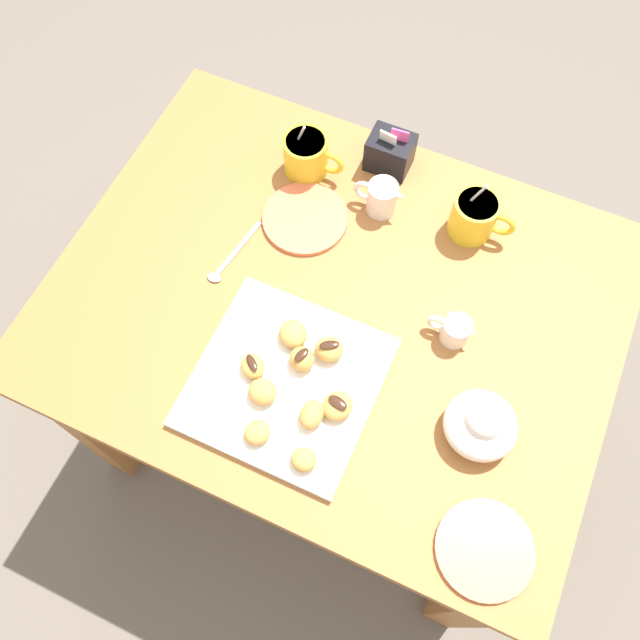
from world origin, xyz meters
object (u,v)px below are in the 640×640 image
at_px(dining_table, 333,330).
at_px(beignet_4, 302,359).
at_px(beignet_8, 257,432).
at_px(chocolate_sauce_pitcher, 455,330).
at_px(pastry_plate_square, 286,382).
at_px(beignet_3, 262,392).
at_px(beignet_2, 253,366).
at_px(beignet_6, 304,460).
at_px(coffee_mug_yellow_left, 307,155).
at_px(beignet_0, 329,349).
at_px(saucer_coral_left, 305,218).
at_px(beignet_7, 337,406).
at_px(cream_pitcher_white, 383,197).
at_px(sugar_caddy, 390,152).
at_px(saucer_coral_right, 485,550).
at_px(beignet_1, 293,334).
at_px(beignet_5, 312,414).
at_px(ice_cream_bowl, 481,424).
at_px(coffee_mug_yellow_right, 475,216).

bearing_deg(dining_table, beignet_4, -90.12).
bearing_deg(beignet_8, chocolate_sauce_pitcher, 52.71).
relative_size(pastry_plate_square, beignet_3, 6.26).
distance_m(beignet_2, beignet_6, 0.19).
distance_m(coffee_mug_yellow_left, beignet_3, 0.50).
xyz_separation_m(beignet_0, beignet_6, (0.04, -0.20, -0.00)).
distance_m(saucer_coral_left, beignet_7, 0.40).
bearing_deg(pastry_plate_square, beignet_3, -120.73).
height_order(cream_pitcher_white, beignet_8, cream_pitcher_white).
xyz_separation_m(beignet_3, beignet_7, (0.13, 0.03, -0.00)).
bearing_deg(chocolate_sauce_pitcher, sugar_caddy, 128.74).
xyz_separation_m(saucer_coral_right, beignet_4, (-0.40, 0.17, 0.03)).
height_order(dining_table, beignet_4, beignet_4).
relative_size(dining_table, beignet_0, 21.05).
bearing_deg(beignet_2, pastry_plate_square, 4.57).
bearing_deg(beignet_7, beignet_1, 144.70).
distance_m(chocolate_sauce_pitcher, beignet_6, 0.36).
bearing_deg(beignet_2, beignet_1, 65.62).
xyz_separation_m(cream_pitcher_white, saucer_coral_left, (-0.13, -0.09, -0.03)).
xyz_separation_m(chocolate_sauce_pitcher, beignet_7, (-0.14, -0.22, 0.00)).
bearing_deg(beignet_4, beignet_1, 132.81).
height_order(saucer_coral_right, beignet_2, beignet_2).
bearing_deg(dining_table, chocolate_sauce_pitcher, 5.58).
bearing_deg(beignet_7, beignet_3, -166.63).
xyz_separation_m(dining_table, chocolate_sauce_pitcher, (0.23, 0.02, 0.16)).
bearing_deg(cream_pitcher_white, beignet_3, -94.87).
distance_m(beignet_1, beignet_3, 0.12).
xyz_separation_m(pastry_plate_square, beignet_5, (0.07, -0.04, 0.03)).
xyz_separation_m(cream_pitcher_white, beignet_3, (-0.04, -0.46, -0.01)).
xyz_separation_m(dining_table, cream_pitcher_white, (0.00, 0.23, 0.17)).
bearing_deg(saucer_coral_left, chocolate_sauce_pitcher, -18.78).
bearing_deg(beignet_4, beignet_6, -63.97).
bearing_deg(beignet_0, beignet_2, -142.58).
bearing_deg(chocolate_sauce_pitcher, beignet_5, -124.16).
distance_m(beignet_0, beignet_3, 0.14).
xyz_separation_m(ice_cream_bowl, beignet_8, (-0.34, -0.16, -0.01)).
bearing_deg(sugar_caddy, pastry_plate_square, -88.45).
xyz_separation_m(saucer_coral_left, beignet_7, (0.22, -0.34, 0.03)).
bearing_deg(beignet_8, beignet_7, 43.09).
bearing_deg(ice_cream_bowl, chocolate_sauce_pitcher, 122.66).
relative_size(coffee_mug_yellow_right, beignet_8, 2.85).
relative_size(coffee_mug_yellow_left, beignet_6, 3.11).
bearing_deg(beignet_3, ice_cream_bowl, 15.16).
relative_size(beignet_4, beignet_8, 1.00).
xyz_separation_m(cream_pitcher_white, beignet_6, (0.07, -0.53, -0.01)).
xyz_separation_m(pastry_plate_square, beignet_0, (0.05, 0.08, 0.03)).
height_order(chocolate_sauce_pitcher, beignet_5, chocolate_sauce_pitcher).
relative_size(saucer_coral_right, beignet_7, 2.87).
xyz_separation_m(dining_table, coffee_mug_yellow_left, (-0.18, 0.26, 0.18)).
xyz_separation_m(beignet_2, beignet_7, (0.16, -0.01, 0.00)).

